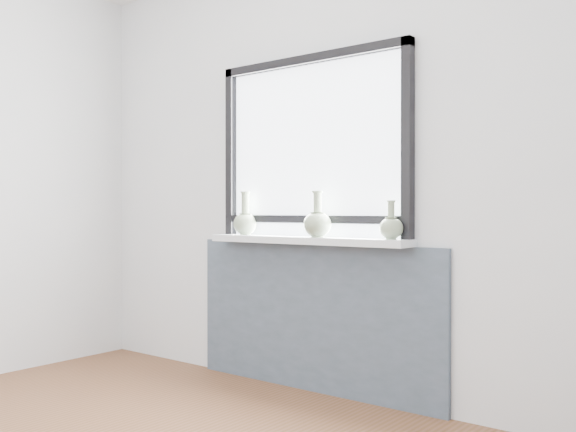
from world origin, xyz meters
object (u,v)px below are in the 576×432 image
Objects in this scene: vase_a at (245,221)px; vase_c at (391,227)px; windowsill at (305,240)px; vase_b at (317,222)px.

vase_c is (1.03, -0.01, -0.02)m from vase_a.
vase_a is at bearing 179.37° from windowsill.
windowsill is at bearing 179.27° from vase_c.
vase_c reaches higher than windowsill.
vase_b is (0.57, -0.03, 0.00)m from vase_a.
vase_b reaches higher than vase_c.
vase_c is at bearing 2.65° from vase_b.
vase_c is (0.56, -0.01, 0.09)m from windowsill.
windowsill is at bearing -0.63° from vase_a.
vase_a is 1.03m from vase_c.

